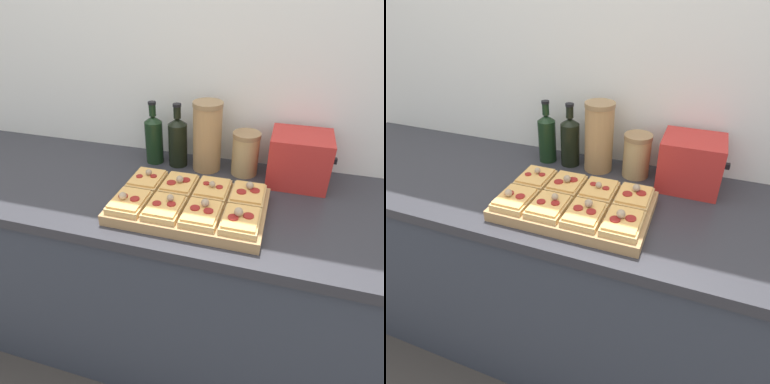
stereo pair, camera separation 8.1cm
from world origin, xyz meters
The scene contains 16 objects.
wall_back centered at (0.00, 0.67, 1.25)m, with size 6.00×0.06×2.50m.
kitchen_counter centered at (0.00, 0.32, 0.45)m, with size 2.63×0.67×0.90m.
cutting_board centered at (-0.01, 0.21, 0.92)m, with size 0.52×0.33×0.04m, color #A37A4C.
pizza_slice_back_left centered at (-0.20, 0.29, 0.95)m, with size 0.12×0.14×0.05m.
pizza_slice_back_midleft centered at (-0.07, 0.29, 0.95)m, with size 0.12×0.14×0.05m.
pizza_slice_back_midright centered at (0.05, 0.29, 0.95)m, with size 0.12×0.14×0.05m.
pizza_slice_back_right centered at (0.18, 0.29, 0.95)m, with size 0.12×0.14×0.05m.
pizza_slice_front_left centered at (-0.20, 0.13, 0.95)m, with size 0.12×0.14×0.05m.
pizza_slice_front_midleft centered at (-0.07, 0.13, 0.95)m, with size 0.12×0.14×0.05m.
pizza_slice_front_midright centered at (0.05, 0.13, 0.95)m, with size 0.12×0.14×0.06m.
pizza_slice_front_right centered at (0.18, 0.13, 0.95)m, with size 0.12×0.14×0.06m.
olive_oil_bottle centered at (-0.27, 0.53, 1.01)m, with size 0.08×0.08×0.27m.
wine_bottle centered at (-0.16, 0.53, 1.01)m, with size 0.08×0.08×0.27m.
grain_jar_tall centered at (-0.03, 0.53, 1.04)m, with size 0.12×0.12×0.29m.
grain_jar_short centered at (0.13, 0.53, 0.99)m, with size 0.11×0.11×0.18m.
toaster_oven centered at (0.33, 0.52, 1.00)m, with size 0.25×0.20×0.20m.
Camera 2 is at (0.34, -0.70, 1.58)m, focal length 32.00 mm.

